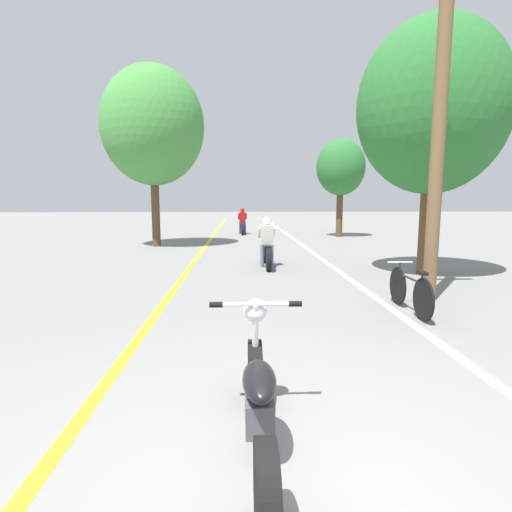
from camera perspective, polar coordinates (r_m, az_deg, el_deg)
ground_plane at (r=2.85m, az=6.00°, el=-32.16°), size 120.00×120.00×0.00m
lane_stripe_center at (r=14.84m, az=-7.64°, el=0.84°), size 0.14×48.00×0.01m
lane_stripe_edge at (r=15.00m, az=7.51°, el=0.92°), size 0.14×48.00×0.01m
utility_pole at (r=7.97m, az=24.66°, el=16.24°), size 1.10×0.24×5.98m
roadside_tree_right_near at (r=10.80m, az=23.93°, el=18.82°), size 3.52×3.17×6.03m
roadside_tree_right_far at (r=20.60m, az=12.02°, el=12.21°), size 2.40×2.16×4.83m
roadside_tree_left at (r=16.63m, az=-14.55°, el=17.51°), size 3.94×3.55×6.94m
motorcycle_foreground at (r=3.08m, az=0.40°, el=-19.77°), size 0.77×2.11×1.00m
motorcycle_rider_lead at (r=11.02m, az=1.55°, el=1.13°), size 0.50×2.01×1.38m
motorcycle_rider_far at (r=21.79m, az=-1.94°, el=4.58°), size 0.50×2.10×1.42m
bicycle_parked at (r=7.04m, az=21.12°, el=-4.65°), size 0.44×1.65×0.78m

